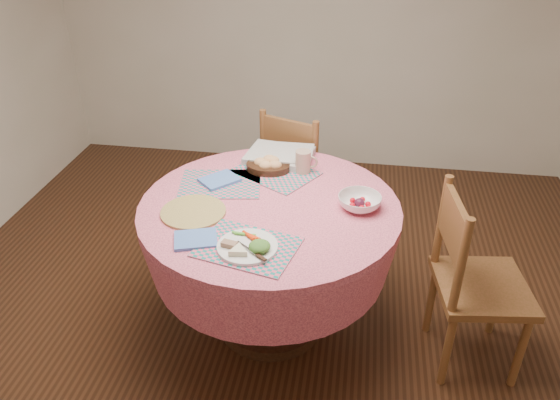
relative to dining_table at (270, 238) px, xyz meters
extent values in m
plane|color=#331C0F|center=(0.00, 0.00, -0.56)|extent=(4.00, 4.00, 0.00)
cylinder|color=pink|center=(0.00, 0.00, 0.17)|extent=(1.24, 1.24, 0.04)
cone|color=pink|center=(0.00, 0.00, 0.00)|extent=(1.24, 1.24, 0.30)
cylinder|color=black|center=(0.00, 0.00, -0.34)|extent=(0.14, 0.14, 0.44)
cylinder|color=black|center=(0.00, 0.00, -0.53)|extent=(0.56, 0.56, 0.06)
cube|color=brown|center=(1.01, -0.07, -0.12)|extent=(0.46, 0.48, 0.04)
cylinder|color=brown|center=(1.20, -0.23, -0.34)|extent=(0.04, 0.04, 0.44)
cylinder|color=brown|center=(1.16, 0.12, -0.34)|extent=(0.04, 0.04, 0.44)
cylinder|color=brown|center=(0.87, -0.27, -0.34)|extent=(0.04, 0.04, 0.44)
cylinder|color=brown|center=(0.83, 0.08, -0.34)|extent=(0.04, 0.04, 0.44)
cylinder|color=brown|center=(0.85, -0.27, 0.13)|extent=(0.04, 0.04, 0.49)
cylinder|color=brown|center=(0.81, 0.08, 0.13)|extent=(0.04, 0.04, 0.49)
cube|color=brown|center=(0.83, -0.10, 0.23)|extent=(0.07, 0.35, 0.23)
cube|color=brown|center=(0.05, 0.88, -0.12)|extent=(0.54, 0.53, 0.04)
cylinder|color=brown|center=(0.27, 0.97, -0.34)|extent=(0.05, 0.05, 0.43)
cylinder|color=brown|center=(-0.05, 1.09, -0.34)|extent=(0.05, 0.05, 0.43)
cylinder|color=brown|center=(0.16, 0.66, -0.34)|extent=(0.05, 0.05, 0.43)
cylinder|color=brown|center=(-0.17, 0.79, -0.34)|extent=(0.05, 0.05, 0.43)
cylinder|color=brown|center=(0.15, 0.65, 0.12)|extent=(0.05, 0.05, 0.48)
cylinder|color=brown|center=(-0.17, 0.77, 0.12)|extent=(0.05, 0.05, 0.48)
cube|color=brown|center=(-0.01, 0.71, 0.21)|extent=(0.33, 0.15, 0.23)
cube|color=#17827B|center=(-0.03, -0.35, 0.20)|extent=(0.46, 0.38, 0.01)
cube|color=#17827B|center=(-0.28, 0.15, 0.20)|extent=(0.44, 0.36, 0.01)
cube|color=#17827B|center=(-0.03, 0.32, 0.20)|extent=(0.50, 0.46, 0.01)
cylinder|color=olive|center=(-0.33, -0.13, 0.20)|extent=(0.30, 0.30, 0.01)
cube|color=#4F7ACD|center=(-0.26, -0.34, 0.20)|extent=(0.21, 0.19, 0.01)
cube|color=#4F7ACD|center=(-0.29, 0.18, 0.21)|extent=(0.23, 0.23, 0.01)
cylinder|color=white|center=(-0.03, -0.37, 0.21)|extent=(0.25, 0.25, 0.01)
ellipsoid|color=#23551D|center=(0.03, -0.38, 0.23)|extent=(0.11, 0.11, 0.04)
cylinder|color=beige|center=(-0.04, -0.43, 0.23)|extent=(0.10, 0.10, 0.02)
cube|color=#976A57|center=(-0.09, -0.40, 0.23)|extent=(0.07, 0.05, 0.02)
cube|color=silver|center=(-0.01, -0.40, 0.22)|extent=(0.13, 0.10, 0.00)
cylinder|color=black|center=(-0.07, 0.34, 0.22)|extent=(0.23, 0.23, 0.03)
ellipsoid|color=#EDBD79|center=(-0.11, 0.34, 0.25)|extent=(0.07, 0.06, 0.05)
ellipsoid|color=#EDBD79|center=(-0.05, 0.37, 0.25)|extent=(0.07, 0.06, 0.05)
ellipsoid|color=#EDBD79|center=(-0.03, 0.32, 0.25)|extent=(0.07, 0.06, 0.05)
ellipsoid|color=#EDBD79|center=(-0.08, 0.31, 0.25)|extent=(0.07, 0.06, 0.05)
ellipsoid|color=#EDBD79|center=(-0.07, 0.38, 0.25)|extent=(0.07, 0.06, 0.05)
cylinder|color=tan|center=(0.12, 0.35, 0.26)|extent=(0.08, 0.08, 0.12)
torus|color=tan|center=(0.16, 0.35, 0.26)|extent=(0.07, 0.01, 0.07)
imported|color=white|center=(0.42, 0.04, 0.23)|extent=(0.21, 0.21, 0.06)
sphere|color=red|center=(0.46, 0.04, 0.22)|extent=(0.03, 0.03, 0.03)
sphere|color=red|center=(0.43, 0.07, 0.22)|extent=(0.03, 0.03, 0.03)
sphere|color=red|center=(0.39, 0.06, 0.22)|extent=(0.03, 0.03, 0.03)
sphere|color=red|center=(0.39, 0.01, 0.22)|extent=(0.03, 0.03, 0.03)
sphere|color=red|center=(0.43, 0.00, 0.22)|extent=(0.03, 0.03, 0.03)
sphere|color=#48142B|center=(0.42, 0.04, 0.22)|extent=(0.05, 0.05, 0.05)
cube|color=silver|center=(-0.03, 0.48, 0.22)|extent=(0.38, 0.32, 0.03)
cube|color=silver|center=(-0.01, 0.48, 0.24)|extent=(0.32, 0.25, 0.01)
camera|label=1|loc=(0.39, -2.16, 1.53)|focal=35.00mm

